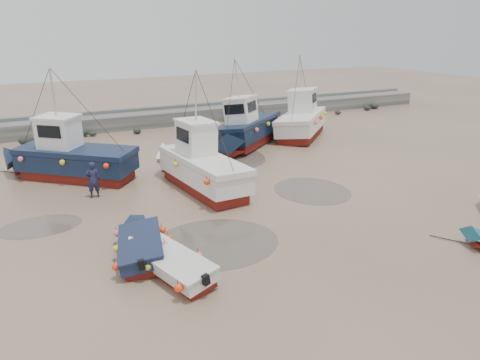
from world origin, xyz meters
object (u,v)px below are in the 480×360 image
object	(u,v)px
cabin_boat_3	(304,119)
person	(95,197)
cabin_boat_1	(198,163)
dinghy_1	(143,241)
dinghy_0	(170,259)
cabin_boat_0	(67,156)
cabin_boat_2	(247,129)

from	to	relation	value
cabin_boat_3	person	bearing A→B (deg)	-112.48
cabin_boat_3	cabin_boat_1	bearing A→B (deg)	-101.02
cabin_boat_1	cabin_boat_3	world-z (taller)	same
dinghy_1	cabin_boat_1	bearing A→B (deg)	66.03
person	cabin_boat_3	bearing A→B (deg)	-156.03
dinghy_0	cabin_boat_0	distance (m)	13.08
dinghy_0	dinghy_1	size ratio (longest dim) A/B	0.99
cabin_boat_1	person	distance (m)	5.60
dinghy_0	cabin_boat_1	size ratio (longest dim) A/B	0.59
dinghy_1	cabin_boat_0	world-z (taller)	cabin_boat_0
cabin_boat_1	cabin_boat_2	xyz separation A→B (m)	(6.36, 6.69, -0.02)
cabin_boat_1	person	xyz separation A→B (m)	(-5.35, 0.94, -1.35)
dinghy_1	person	xyz separation A→B (m)	(-0.60, 7.25, -0.55)
dinghy_1	cabin_boat_3	xyz separation A→B (m)	(16.78, 14.14, 0.81)
dinghy_1	cabin_boat_1	size ratio (longest dim) A/B	0.59
dinghy_0	cabin_boat_0	xyz separation A→B (m)	(-1.86, 12.92, 0.80)
cabin_boat_0	person	bearing A→B (deg)	-128.25
dinghy_0	cabin_boat_0	bearing A→B (deg)	82.22
cabin_boat_2	cabin_boat_3	xyz separation A→B (m)	(5.66, 1.15, 0.02)
dinghy_0	person	bearing A→B (deg)	80.84
dinghy_1	person	distance (m)	7.29
dinghy_1	person	world-z (taller)	dinghy_1
cabin_boat_0	cabin_boat_3	world-z (taller)	same
dinghy_1	cabin_boat_2	size ratio (longest dim) A/B	0.67
cabin_boat_3	person	xyz separation A→B (m)	(-17.37, -6.89, -1.36)
cabin_boat_2	person	size ratio (longest dim) A/B	4.58
cabin_boat_1	cabin_boat_2	bearing A→B (deg)	40.20
dinghy_1	cabin_boat_3	bearing A→B (deg)	53.17
cabin_boat_0	cabin_boat_3	bearing A→B (deg)	-40.08
cabin_boat_0	cabin_boat_1	distance (m)	7.77
cabin_boat_1	cabin_boat_3	size ratio (longest dim) A/B	1.24
dinghy_1	cabin_boat_2	bearing A→B (deg)	62.49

